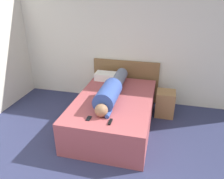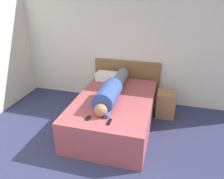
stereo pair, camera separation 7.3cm
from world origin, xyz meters
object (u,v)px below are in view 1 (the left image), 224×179
bed (114,112)px  pillow_near_headboard (107,76)px  tv_remote (110,122)px  nightstand (165,103)px  cell_phone (89,118)px  person_lying (112,90)px

bed → pillow_near_headboard: bearing=112.7°
pillow_near_headboard → tv_remote: size_ratio=3.46×
nightstand → cell_phone: (-1.15, -1.40, 0.33)m
nightstand → tv_remote: 1.67m
nightstand → pillow_near_headboard: bearing=171.8°
nightstand → person_lying: person_lying is taller
person_lying → cell_phone: size_ratio=13.30×
person_lying → tv_remote: 0.83m
nightstand → pillow_near_headboard: pillow_near_headboard is taller
person_lying → cell_phone: person_lying is taller
bed → person_lying: person_lying is taller
nightstand → person_lying: (-0.98, -0.63, 0.48)m
tv_remote → pillow_near_headboard: bearing=106.4°
nightstand → cell_phone: 1.84m
tv_remote → cell_phone: tv_remote is taller
nightstand → tv_remote: bearing=-119.3°
bed → tv_remote: size_ratio=13.83×
pillow_near_headboard → cell_phone: (0.13, -1.59, -0.07)m
bed → cell_phone: size_ratio=15.96×
nightstand → tv_remote: size_ratio=3.54×
nightstand → pillow_near_headboard: (-1.27, 0.18, 0.41)m
cell_phone → nightstand: bearing=50.8°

